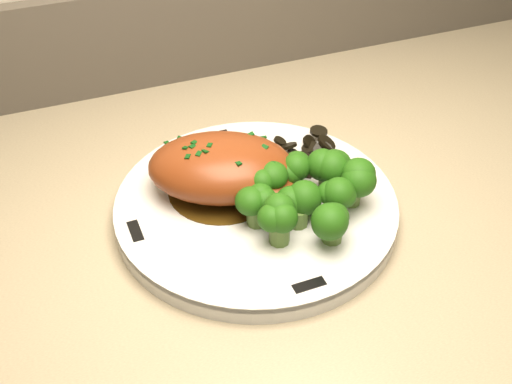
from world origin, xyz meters
name	(u,v)px	position (x,y,z in m)	size (l,w,h in m)	color
plate	(256,208)	(0.17, 1.72, 0.98)	(0.26, 0.26, 0.02)	silver
rim_accent_0	(364,172)	(0.28, 1.72, 0.99)	(0.03, 0.01, 0.00)	black
rim_accent_1	(216,135)	(0.17, 1.83, 0.99)	(0.03, 0.01, 0.00)	black
rim_accent_2	(135,231)	(0.06, 1.72, 0.99)	(0.03, 0.01, 0.00)	black
rim_accent_3	(309,285)	(0.17, 1.61, 0.99)	(0.03, 0.01, 0.00)	black
gravy_pool	(222,189)	(0.15, 1.74, 0.99)	(0.10, 0.10, 0.00)	#3D290B
chicken_breast	(226,170)	(0.15, 1.74, 1.02)	(0.16, 0.13, 0.05)	brown
mushroom_pile	(294,159)	(0.23, 1.76, 1.00)	(0.08, 0.06, 0.02)	black
broccoli_florets	(306,196)	(0.20, 1.68, 1.02)	(0.12, 0.10, 0.04)	#537230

